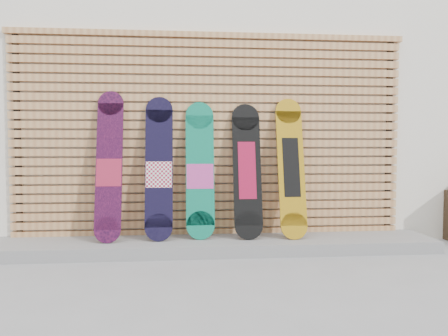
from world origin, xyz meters
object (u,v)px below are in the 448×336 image
(snowboard_1, at_px, (159,169))
(snowboard_0, at_px, (109,166))
(snowboard_3, at_px, (247,170))
(snowboard_2, at_px, (200,171))
(snowboard_4, at_px, (291,167))

(snowboard_1, bearing_deg, snowboard_0, -177.97)
(snowboard_3, bearing_deg, snowboard_2, 176.92)
(snowboard_0, height_order, snowboard_4, snowboard_0)
(snowboard_1, xyz_separation_m, snowboard_3, (0.92, -0.00, -0.02))
(snowboard_3, distance_m, snowboard_4, 0.47)
(snowboard_1, height_order, snowboard_3, snowboard_1)
(snowboard_2, height_order, snowboard_3, snowboard_2)
(snowboard_3, bearing_deg, snowboard_0, -179.38)
(snowboard_0, height_order, snowboard_1, snowboard_0)
(snowboard_2, distance_m, snowboard_4, 0.96)
(snowboard_2, xyz_separation_m, snowboard_4, (0.96, -0.04, 0.03))
(snowboard_1, height_order, snowboard_2, snowboard_1)
(snowboard_3, xyz_separation_m, snowboard_4, (0.47, -0.01, 0.03))
(snowboard_0, bearing_deg, snowboard_3, 0.62)
(snowboard_1, relative_size, snowboard_3, 1.05)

